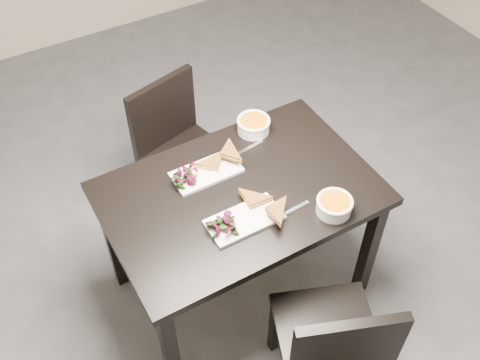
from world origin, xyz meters
The scene contains 14 objects.
ground centered at (0.00, 0.00, 0.00)m, with size 5.00×5.00×0.00m, color #47474C.
table centered at (-0.39, -0.23, 0.65)m, with size 1.20×0.80×0.75m.
chair_near centered at (-0.36, -0.93, 0.48)m, with size 0.54×0.54×0.85m.
chair_far centered at (-0.40, 0.44, 0.48)m, with size 0.51×0.51×0.85m.
plate_near centered at (-0.46, -0.38, 0.76)m, with size 0.32×0.16×0.02m, color white.
sandwich_near centered at (-0.40, -0.37, 0.79)m, with size 0.16×0.12×0.05m, color #98611F, non-canonical shape.
salad_near centered at (-0.56, -0.38, 0.79)m, with size 0.10×0.09×0.04m, color black, non-canonical shape.
soup_bowl_near centered at (-0.11, -0.53, 0.79)m, with size 0.16×0.16×0.07m.
cutlery_near centered at (-0.26, -0.44, 0.75)m, with size 0.18×0.02×0.00m, color silver.
plate_far centered at (-0.47, -0.06, 0.76)m, with size 0.31×0.16×0.02m, color white.
sandwich_far centered at (-0.41, -0.07, 0.79)m, with size 0.16×0.12×0.05m, color #98611F, non-canonical shape.
salad_far centered at (-0.57, -0.06, 0.79)m, with size 0.10×0.09×0.04m, color black, non-canonical shape.
soup_bowl_far centered at (-0.14, 0.08, 0.79)m, with size 0.16×0.16×0.07m.
cutlery_far centered at (-0.23, -0.01, 0.75)m, with size 0.18×0.02×0.00m, color silver.
Camera 1 is at (-1.22, -1.66, 2.61)m, focal length 42.04 mm.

